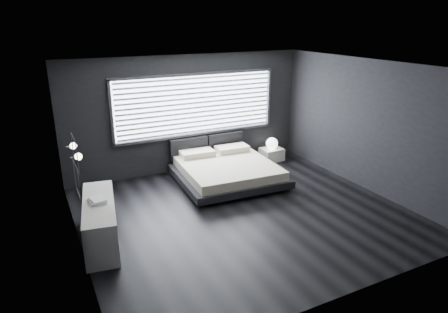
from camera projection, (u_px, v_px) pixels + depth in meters
name	position (u px, v px, depth m)	size (l,w,h in m)	color
room	(245.00, 144.00, 7.30)	(6.04, 6.00, 2.80)	black
window	(197.00, 105.00, 9.59)	(4.14, 0.09, 1.52)	white
headboard	(207.00, 145.00, 9.98)	(1.96, 0.16, 0.52)	black
sconce_near	(78.00, 157.00, 6.05)	(0.18, 0.11, 0.11)	silver
sconce_far	(73.00, 146.00, 6.56)	(0.18, 0.11, 0.11)	silver
wall_art_upper	(75.00, 153.00, 5.43)	(0.01, 0.48, 0.48)	#47474C
wall_art_lower	(77.00, 179.00, 5.79)	(0.01, 0.48, 0.48)	#47474C
bed	(227.00, 171.00, 9.16)	(2.38, 2.28, 0.58)	black
nightstand	(272.00, 154.00, 10.60)	(0.55, 0.46, 0.32)	white
orb_lamp	(272.00, 143.00, 10.46)	(0.31, 0.31, 0.31)	white
dresser	(101.00, 221.00, 6.69)	(0.80, 1.87, 0.73)	white
book_stack	(97.00, 200.00, 6.55)	(0.28, 0.35, 0.07)	white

